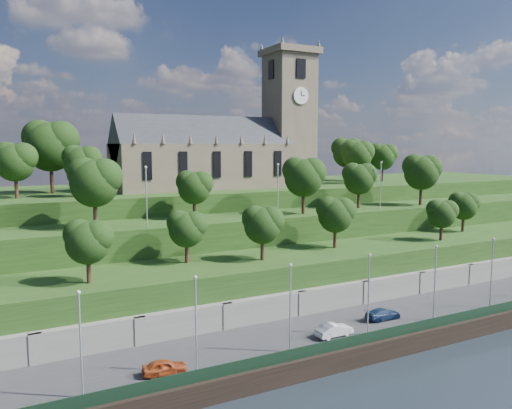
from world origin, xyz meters
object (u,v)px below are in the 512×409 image
car_left (165,367)px  car_middle (334,330)px  church (228,147)px  car_right (383,314)px

car_left → car_middle: 19.16m
church → car_middle: church is taller
church → car_middle: 47.00m
church → car_left: church is taller
church → car_middle: size_ratio=8.78×
car_right → church: bearing=4.3°
car_left → car_right: (27.57, 1.98, -0.02)m
church → car_left: size_ratio=9.56×
car_middle → car_right: size_ratio=0.96×
car_left → car_middle: bearing=-82.4°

